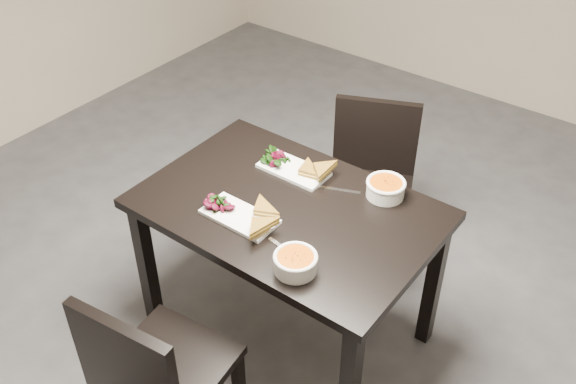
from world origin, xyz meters
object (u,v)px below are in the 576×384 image
object	(u,v)px
table	(288,224)
soup_bowl_near	(295,262)
plate_far	(294,170)
soup_bowl_far	(386,188)
chair_near	(154,372)
plate_near	(240,217)
chair_far	(371,175)

from	to	relation	value
table	soup_bowl_near	size ratio (longest dim) A/B	7.41
plate_far	soup_bowl_near	bearing A→B (deg)	-52.95
soup_bowl_near	soup_bowl_far	world-z (taller)	soup_bowl_far
chair_near	plate_far	distance (m)	1.03
plate_far	soup_bowl_far	distance (m)	0.42
soup_bowl_far	table	bearing A→B (deg)	-133.61
table	soup_bowl_near	world-z (taller)	soup_bowl_near
chair_near	soup_bowl_near	bearing A→B (deg)	55.65
plate_near	plate_far	xyz separation A→B (m)	(-0.02, 0.38, -0.00)
chair_far	plate_near	world-z (taller)	chair_far
soup_bowl_near	soup_bowl_far	bearing A→B (deg)	86.33
table	chair_near	size ratio (longest dim) A/B	1.41
table	chair_far	xyz separation A→B (m)	(-0.01, 0.71, -0.17)
table	plate_far	world-z (taller)	plate_far
plate_near	plate_far	bearing A→B (deg)	92.78
table	plate_near	size ratio (longest dim) A/B	3.92
chair_far	plate_far	bearing A→B (deg)	-126.55
chair_far	plate_far	size ratio (longest dim) A/B	2.78
table	soup_bowl_near	distance (m)	0.40
plate_near	plate_far	world-z (taller)	same
chair_far	soup_bowl_far	world-z (taller)	chair_far
table	plate_far	xyz separation A→B (m)	(-0.12, 0.21, 0.11)
chair_near	plate_near	world-z (taller)	chair_near
chair_far	plate_far	xyz separation A→B (m)	(-0.11, -0.50, 0.27)
chair_near	chair_far	size ratio (longest dim) A/B	1.00
chair_far	plate_near	distance (m)	0.93
chair_near	chair_far	world-z (taller)	same
chair_near	soup_bowl_near	distance (m)	0.64
chair_far	soup_bowl_near	size ratio (longest dim) A/B	5.25
chair_far	soup_bowl_far	size ratio (longest dim) A/B	5.16
table	chair_near	world-z (taller)	chair_near
table	chair_near	distance (m)	0.80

